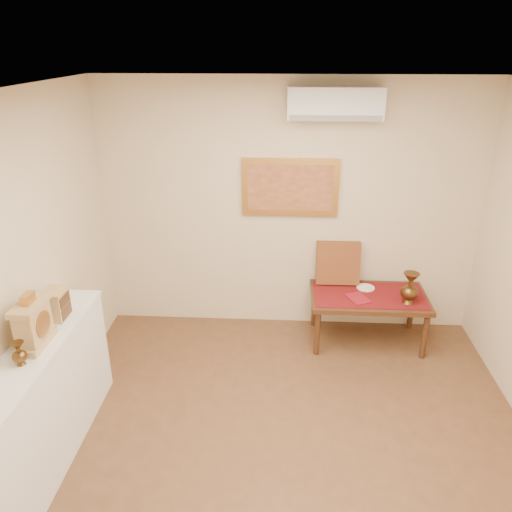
# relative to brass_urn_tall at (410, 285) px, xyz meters

# --- Properties ---
(floor) EXTENTS (4.50, 4.50, 0.00)m
(floor) POSITION_rel_brass_urn_tall_xyz_m (-1.22, -1.73, -0.76)
(floor) COLOR brown
(floor) RESTS_ON ground
(ceiling) EXTENTS (4.50, 4.50, 0.00)m
(ceiling) POSITION_rel_brass_urn_tall_xyz_m (-1.22, -1.73, 1.94)
(ceiling) COLOR silver
(ceiling) RESTS_ON ground
(wall_back) EXTENTS (4.00, 0.02, 2.70)m
(wall_back) POSITION_rel_brass_urn_tall_xyz_m (-1.22, 0.52, 0.59)
(wall_back) COLOR beige
(wall_back) RESTS_ON ground
(brass_urn_small) EXTENTS (0.10, 0.10, 0.22)m
(brass_urn_small) POSITION_rel_brass_urn_tall_xyz_m (-3.03, -1.81, 0.33)
(brass_urn_small) COLOR brown
(brass_urn_small) RESTS_ON display_ledge
(table_cloth) EXTENTS (1.14, 0.59, 0.01)m
(table_cloth) POSITION_rel_brass_urn_tall_xyz_m (-0.37, 0.15, -0.20)
(table_cloth) COLOR maroon
(table_cloth) RESTS_ON low_table
(brass_urn_tall) EXTENTS (0.18, 0.18, 0.40)m
(brass_urn_tall) POSITION_rel_brass_urn_tall_xyz_m (0.00, 0.00, 0.00)
(brass_urn_tall) COLOR brown
(brass_urn_tall) RESTS_ON table_cloth
(plate) EXTENTS (0.19, 0.19, 0.01)m
(plate) POSITION_rel_brass_urn_tall_xyz_m (-0.38, 0.30, -0.19)
(plate) COLOR white
(plate) RESTS_ON table_cloth
(menu) EXTENTS (0.27, 0.30, 0.01)m
(menu) POSITION_rel_brass_urn_tall_xyz_m (-0.49, 0.05, -0.19)
(menu) COLOR maroon
(menu) RESTS_ON table_cloth
(cushion) EXTENTS (0.46, 0.19, 0.48)m
(cushion) POSITION_rel_brass_urn_tall_xyz_m (-0.68, 0.42, 0.03)
(cushion) COLOR #5A1712
(cushion) RESTS_ON table_cloth
(display_ledge) EXTENTS (0.37, 2.02, 0.98)m
(display_ledge) POSITION_rel_brass_urn_tall_xyz_m (-3.04, -1.73, -0.27)
(display_ledge) COLOR white
(display_ledge) RESTS_ON floor
(mantel_clock) EXTENTS (0.17, 0.36, 0.41)m
(mantel_clock) POSITION_rel_brass_urn_tall_xyz_m (-3.03, -1.57, 0.40)
(mantel_clock) COLOR tan
(mantel_clock) RESTS_ON display_ledge
(wooden_chest) EXTENTS (0.16, 0.21, 0.24)m
(wooden_chest) POSITION_rel_brass_urn_tall_xyz_m (-3.03, -1.20, 0.34)
(wooden_chest) COLOR tan
(wooden_chest) RESTS_ON display_ledge
(low_table) EXTENTS (1.20, 0.70, 0.55)m
(low_table) POSITION_rel_brass_urn_tall_xyz_m (-0.37, 0.15, -0.27)
(low_table) COLOR #4B2916
(low_table) RESTS_ON floor
(painting) EXTENTS (1.00, 0.06, 0.60)m
(painting) POSITION_rel_brass_urn_tall_xyz_m (-1.22, 0.49, 0.84)
(painting) COLOR #C6883F
(painting) RESTS_ON wall_back
(ac_unit) EXTENTS (0.90, 0.25, 0.30)m
(ac_unit) POSITION_rel_brass_urn_tall_xyz_m (-0.82, 0.39, 1.69)
(ac_unit) COLOR white
(ac_unit) RESTS_ON wall_back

